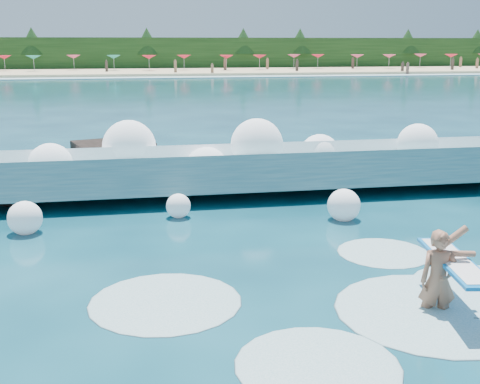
% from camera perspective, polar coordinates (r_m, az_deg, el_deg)
% --- Properties ---
extents(ground, '(200.00, 200.00, 0.00)m').
position_cam_1_polar(ground, '(10.27, -6.29, -9.54)').
color(ground, '#072F3F').
rests_on(ground, ground).
extents(beach, '(140.00, 20.00, 0.40)m').
position_cam_1_polar(beach, '(87.50, -10.28, 11.13)').
color(beach, tan).
rests_on(beach, ground).
extents(wet_band, '(140.00, 5.00, 0.08)m').
position_cam_1_polar(wet_band, '(76.52, -10.20, 10.65)').
color(wet_band, silver).
rests_on(wet_band, ground).
extents(treeline, '(140.00, 4.00, 5.00)m').
position_cam_1_polar(treeline, '(97.43, -10.40, 12.74)').
color(treeline, black).
rests_on(treeline, ground).
extents(breaking_wave, '(19.65, 2.99, 1.69)m').
position_cam_1_polar(breaking_wave, '(16.67, -7.41, 1.73)').
color(breaking_wave, teal).
rests_on(breaking_wave, ground).
extents(rock_cluster, '(8.33, 3.50, 1.49)m').
position_cam_1_polar(rock_cluster, '(18.18, -21.60, 1.49)').
color(rock_cluster, black).
rests_on(rock_cluster, ground).
extents(surfer_with_board, '(1.03, 2.82, 1.60)m').
position_cam_1_polar(surfer_with_board, '(9.84, 18.61, -7.58)').
color(surfer_with_board, '#9A6148').
rests_on(surfer_with_board, ground).
extents(wave_spray, '(15.79, 5.01, 2.33)m').
position_cam_1_polar(wave_spray, '(16.57, -10.97, 3.40)').
color(wave_spray, white).
rests_on(wave_spray, ground).
extents(surf_foam, '(8.96, 5.96, 0.15)m').
position_cam_1_polar(surf_foam, '(10.01, 13.21, -10.48)').
color(surf_foam, silver).
rests_on(surf_foam, ground).
extents(beach_umbrellas, '(113.15, 6.84, 0.50)m').
position_cam_1_polar(beach_umbrellas, '(89.06, -10.28, 12.50)').
color(beach_umbrellas, '#147F71').
rests_on(beach_umbrellas, ground).
extents(beachgoers, '(108.11, 13.16, 1.93)m').
position_cam_1_polar(beachgoers, '(86.04, -13.08, 11.56)').
color(beachgoers, '#3F332D').
rests_on(beachgoers, ground).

